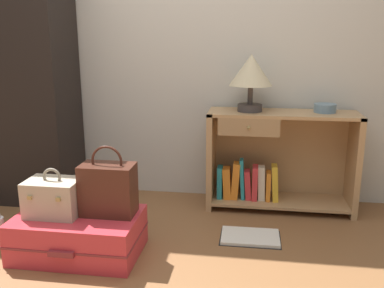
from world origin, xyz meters
TOP-DOWN VIEW (x-y plane):
  - back_wall at (0.00, 1.50)m, footprint 6.40×0.10m
  - wardrobe at (-1.28, 1.20)m, footprint 0.99×0.47m
  - bookshelf at (0.70, 1.27)m, footprint 1.03×0.34m
  - table_lamp at (0.52, 1.25)m, footprint 0.29×0.29m
  - bowl at (1.03, 1.29)m, footprint 0.15×0.15m
  - suitcase_large at (-0.41, 0.40)m, footprint 0.70×0.46m
  - train_case at (-0.54, 0.39)m, footprint 0.29×0.22m
  - handbag at (-0.24, 0.45)m, footprint 0.30×0.17m
  - open_book_on_floor at (0.55, 0.73)m, footprint 0.37×0.25m

SIDE VIEW (x-z plane):
  - open_book_on_floor at x=0.55m, z-range 0.00..0.02m
  - suitcase_large at x=-0.41m, z-range 0.00..0.24m
  - train_case at x=-0.54m, z-range 0.20..0.48m
  - bookshelf at x=0.70m, z-range -0.01..0.70m
  - handbag at x=-0.24m, z-range 0.19..0.58m
  - bowl at x=1.03m, z-range 0.70..0.76m
  - wardrobe at x=-1.28m, z-range 0.00..1.89m
  - table_lamp at x=0.52m, z-range 0.77..1.16m
  - back_wall at x=0.00m, z-range 0.00..2.60m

